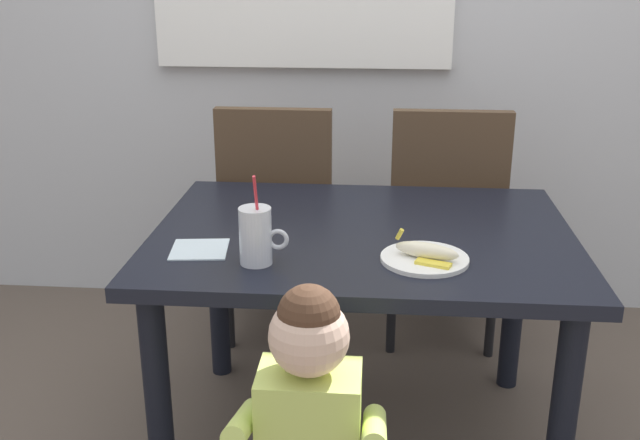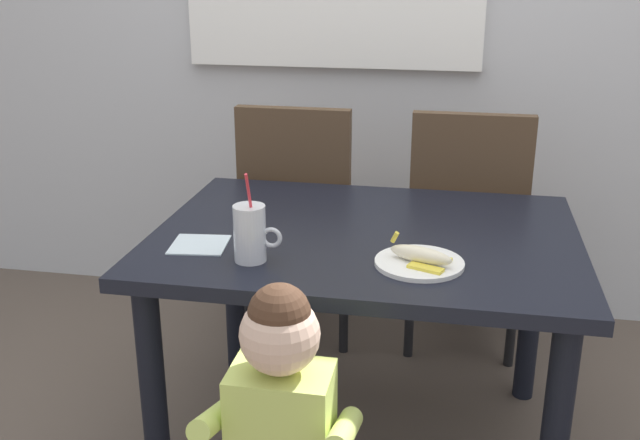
{
  "view_description": "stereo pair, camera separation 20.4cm",
  "coord_description": "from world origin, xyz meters",
  "px_view_note": "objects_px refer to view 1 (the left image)",
  "views": [
    {
      "loc": [
        0.04,
        -2.01,
        1.46
      ],
      "look_at": [
        -0.12,
        -0.09,
        0.78
      ],
      "focal_mm": 41.43,
      "sensor_mm": 36.0,
      "label": 1
    },
    {
      "loc": [
        0.24,
        -1.98,
        1.46
      ],
      "look_at": [
        -0.12,
        -0.09,
        0.78
      ],
      "focal_mm": 41.43,
      "sensor_mm": 36.0,
      "label": 2
    }
  ],
  "objects_px": {
    "dining_chair_right": "(444,214)",
    "toddler_standing": "(309,419)",
    "milk_cup": "(256,239)",
    "paper_napkin": "(200,249)",
    "peeled_banana": "(427,251)",
    "dining_table": "(362,263)",
    "dining_chair_left": "(279,210)",
    "snack_plate": "(425,259)"
  },
  "relations": [
    {
      "from": "dining_chair_left",
      "to": "paper_napkin",
      "type": "height_order",
      "value": "dining_chair_left"
    },
    {
      "from": "dining_chair_right",
      "to": "peeled_banana",
      "type": "relative_size",
      "value": 5.51
    },
    {
      "from": "dining_chair_left",
      "to": "snack_plate",
      "type": "relative_size",
      "value": 4.17
    },
    {
      "from": "milk_cup",
      "to": "peeled_banana",
      "type": "relative_size",
      "value": 1.42
    },
    {
      "from": "toddler_standing",
      "to": "milk_cup",
      "type": "xyz_separation_m",
      "value": [
        -0.17,
        0.4,
        0.26
      ]
    },
    {
      "from": "paper_napkin",
      "to": "dining_chair_left",
      "type": "bearing_deg",
      "value": 83.48
    },
    {
      "from": "snack_plate",
      "to": "peeled_banana",
      "type": "distance_m",
      "value": 0.03
    },
    {
      "from": "toddler_standing",
      "to": "snack_plate",
      "type": "bearing_deg",
      "value": 59.94
    },
    {
      "from": "paper_napkin",
      "to": "toddler_standing",
      "type": "bearing_deg",
      "value": -54.03
    },
    {
      "from": "dining_chair_left",
      "to": "dining_chair_right",
      "type": "bearing_deg",
      "value": -178.69
    },
    {
      "from": "dining_table",
      "to": "paper_napkin",
      "type": "distance_m",
      "value": 0.49
    },
    {
      "from": "paper_napkin",
      "to": "dining_chair_right",
      "type": "bearing_deg",
      "value": 49.93
    },
    {
      "from": "milk_cup",
      "to": "snack_plate",
      "type": "distance_m",
      "value": 0.44
    },
    {
      "from": "dining_chair_right",
      "to": "paper_napkin",
      "type": "distance_m",
      "value": 1.15
    },
    {
      "from": "dining_chair_left",
      "to": "toddler_standing",
      "type": "relative_size",
      "value": 1.15
    },
    {
      "from": "dining_chair_right",
      "to": "toddler_standing",
      "type": "relative_size",
      "value": 1.15
    },
    {
      "from": "dining_chair_right",
      "to": "peeled_banana",
      "type": "bearing_deg",
      "value": 82.29
    },
    {
      "from": "dining_chair_right",
      "to": "paper_napkin",
      "type": "relative_size",
      "value": 6.4
    },
    {
      "from": "dining_table",
      "to": "toddler_standing",
      "type": "relative_size",
      "value": 1.44
    },
    {
      "from": "paper_napkin",
      "to": "dining_table",
      "type": "bearing_deg",
      "value": 23.65
    },
    {
      "from": "toddler_standing",
      "to": "peeled_banana",
      "type": "relative_size",
      "value": 4.81
    },
    {
      "from": "dining_chair_left",
      "to": "toddler_standing",
      "type": "bearing_deg",
      "value": 100.49
    },
    {
      "from": "dining_table",
      "to": "peeled_banana",
      "type": "height_order",
      "value": "peeled_banana"
    },
    {
      "from": "dining_chair_right",
      "to": "milk_cup",
      "type": "height_order",
      "value": "milk_cup"
    },
    {
      "from": "paper_napkin",
      "to": "snack_plate",
      "type": "bearing_deg",
      "value": -2.41
    },
    {
      "from": "snack_plate",
      "to": "paper_napkin",
      "type": "xyz_separation_m",
      "value": [
        -0.6,
        0.03,
        -0.0
      ]
    },
    {
      "from": "milk_cup",
      "to": "paper_napkin",
      "type": "distance_m",
      "value": 0.2
    },
    {
      "from": "dining_chair_right",
      "to": "toddler_standing",
      "type": "bearing_deg",
      "value": 73.9
    },
    {
      "from": "dining_chair_right",
      "to": "paper_napkin",
      "type": "bearing_deg",
      "value": 49.93
    },
    {
      "from": "peeled_banana",
      "to": "dining_chair_right",
      "type": "bearing_deg",
      "value": 82.29
    },
    {
      "from": "dining_table",
      "to": "peeled_banana",
      "type": "distance_m",
      "value": 0.32
    },
    {
      "from": "toddler_standing",
      "to": "dining_chair_left",
      "type": "bearing_deg",
      "value": 100.49
    },
    {
      "from": "dining_table",
      "to": "dining_chair_right",
      "type": "xyz_separation_m",
      "value": [
        0.29,
        0.68,
        -0.07
      ]
    },
    {
      "from": "peeled_banana",
      "to": "milk_cup",
      "type": "bearing_deg",
      "value": -174.8
    },
    {
      "from": "dining_table",
      "to": "snack_plate",
      "type": "relative_size",
      "value": 5.25
    },
    {
      "from": "milk_cup",
      "to": "peeled_banana",
      "type": "xyz_separation_m",
      "value": [
        0.44,
        0.04,
        -0.04
      ]
    },
    {
      "from": "toddler_standing",
      "to": "paper_napkin",
      "type": "height_order",
      "value": "toddler_standing"
    },
    {
      "from": "toddler_standing",
      "to": "snack_plate",
      "type": "distance_m",
      "value": 0.55
    },
    {
      "from": "dining_chair_left",
      "to": "peeled_banana",
      "type": "relative_size",
      "value": 5.51
    },
    {
      "from": "toddler_standing",
      "to": "peeled_banana",
      "type": "distance_m",
      "value": 0.56
    },
    {
      "from": "toddler_standing",
      "to": "peeled_banana",
      "type": "bearing_deg",
      "value": 58.78
    },
    {
      "from": "dining_chair_right",
      "to": "dining_table",
      "type": "bearing_deg",
      "value": 66.49
    }
  ]
}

